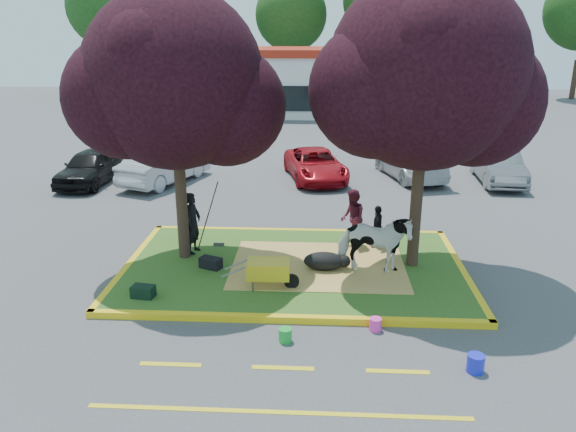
# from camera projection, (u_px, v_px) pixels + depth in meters

# --- Properties ---
(ground) EXTENTS (90.00, 90.00, 0.00)m
(ground) POSITION_uv_depth(u_px,v_px,m) (294.00, 270.00, 13.82)
(ground) COLOR #424244
(ground) RESTS_ON ground
(median_island) EXTENTS (8.00, 5.00, 0.15)m
(median_island) POSITION_uv_depth(u_px,v_px,m) (294.00, 268.00, 13.79)
(median_island) COLOR #2F551A
(median_island) RESTS_ON ground
(curb_near) EXTENTS (8.30, 0.16, 0.15)m
(curb_near) POSITION_uv_depth(u_px,v_px,m) (288.00, 319.00, 11.35)
(curb_near) COLOR yellow
(curb_near) RESTS_ON ground
(curb_far) EXTENTS (8.30, 0.16, 0.15)m
(curb_far) POSITION_uv_depth(u_px,v_px,m) (298.00, 232.00, 16.24)
(curb_far) COLOR yellow
(curb_far) RESTS_ON ground
(curb_left) EXTENTS (0.16, 5.30, 0.15)m
(curb_left) POSITION_uv_depth(u_px,v_px,m) (131.00, 264.00, 14.01)
(curb_left) COLOR yellow
(curb_left) RESTS_ON ground
(curb_right) EXTENTS (0.16, 5.30, 0.15)m
(curb_right) POSITION_uv_depth(u_px,v_px,m) (462.00, 271.00, 13.58)
(curb_right) COLOR yellow
(curb_right) RESTS_ON ground
(straw_bedding) EXTENTS (4.20, 3.00, 0.01)m
(straw_bedding) POSITION_uv_depth(u_px,v_px,m) (318.00, 265.00, 13.74)
(straw_bedding) COLOR tan
(straw_bedding) RESTS_ON median_island
(tree_purple_left) EXTENTS (5.06, 4.20, 6.51)m
(tree_purple_left) POSITION_uv_depth(u_px,v_px,m) (175.00, 88.00, 12.94)
(tree_purple_left) COLOR black
(tree_purple_left) RESTS_ON median_island
(tree_purple_right) EXTENTS (5.30, 4.40, 6.82)m
(tree_purple_right) POSITION_uv_depth(u_px,v_px,m) (427.00, 81.00, 12.39)
(tree_purple_right) COLOR black
(tree_purple_right) RESTS_ON median_island
(fire_lane_stripe_a) EXTENTS (1.10, 0.12, 0.01)m
(fire_lane_stripe_a) POSITION_uv_depth(u_px,v_px,m) (171.00, 364.00, 9.94)
(fire_lane_stripe_a) COLOR yellow
(fire_lane_stripe_a) RESTS_ON ground
(fire_lane_stripe_b) EXTENTS (1.10, 0.12, 0.01)m
(fire_lane_stripe_b) POSITION_uv_depth(u_px,v_px,m) (283.00, 368.00, 9.84)
(fire_lane_stripe_b) COLOR yellow
(fire_lane_stripe_b) RESTS_ON ground
(fire_lane_stripe_c) EXTENTS (1.10, 0.12, 0.01)m
(fire_lane_stripe_c) POSITION_uv_depth(u_px,v_px,m) (398.00, 371.00, 9.74)
(fire_lane_stripe_c) COLOR yellow
(fire_lane_stripe_c) RESTS_ON ground
(fire_lane_long) EXTENTS (6.00, 0.10, 0.01)m
(fire_lane_long) POSITION_uv_depth(u_px,v_px,m) (278.00, 412.00, 8.70)
(fire_lane_long) COLOR yellow
(fire_lane_long) RESTS_ON ground
(retail_building) EXTENTS (20.40, 8.40, 4.40)m
(retail_building) POSITION_uv_depth(u_px,v_px,m) (340.00, 80.00, 39.51)
(retail_building) COLOR silver
(retail_building) RESTS_ON ground
(treeline) EXTENTS (46.58, 7.80, 14.63)m
(treeline) POSITION_uv_depth(u_px,v_px,m) (329.00, 3.00, 46.93)
(treeline) COLOR black
(treeline) RESTS_ON ground
(cow) EXTENTS (1.84, 1.07, 1.47)m
(cow) POSITION_uv_depth(u_px,v_px,m) (374.00, 243.00, 13.13)
(cow) COLOR white
(cow) RESTS_ON median_island
(calf) EXTENTS (1.08, 0.75, 0.43)m
(calf) POSITION_uv_depth(u_px,v_px,m) (324.00, 261.00, 13.45)
(calf) COLOR black
(calf) RESTS_ON median_island
(handler) EXTENTS (0.49, 0.65, 1.60)m
(handler) POSITION_uv_depth(u_px,v_px,m) (193.00, 223.00, 14.32)
(handler) COLOR black
(handler) RESTS_ON median_island
(visitor_a) EXTENTS (0.67, 0.81, 1.53)m
(visitor_a) POSITION_uv_depth(u_px,v_px,m) (352.00, 218.00, 14.79)
(visitor_a) COLOR #4D1625
(visitor_a) RESTS_ON median_island
(visitor_b) EXTENTS (0.38, 0.71, 1.15)m
(visitor_b) POSITION_uv_depth(u_px,v_px,m) (378.00, 227.00, 14.73)
(visitor_b) COLOR black
(visitor_b) RESTS_ON median_island
(wheelbarrow) EXTENTS (1.70, 0.59, 0.64)m
(wheelbarrow) POSITION_uv_depth(u_px,v_px,m) (269.00, 269.00, 12.42)
(wheelbarrow) COLOR black
(wheelbarrow) RESTS_ON median_island
(gear_bag_dark) EXTENTS (0.59, 0.46, 0.26)m
(gear_bag_dark) POSITION_uv_depth(u_px,v_px,m) (211.00, 263.00, 13.55)
(gear_bag_dark) COLOR black
(gear_bag_dark) RESTS_ON median_island
(gear_bag_green) EXTENTS (0.52, 0.37, 0.26)m
(gear_bag_green) POSITION_uv_depth(u_px,v_px,m) (143.00, 291.00, 12.08)
(gear_bag_green) COLOR black
(gear_bag_green) RESTS_ON median_island
(bucket_green) EXTENTS (0.33, 0.33, 0.27)m
(bucket_green) POSITION_uv_depth(u_px,v_px,m) (285.00, 335.00, 10.64)
(bucket_green) COLOR green
(bucket_green) RESTS_ON ground
(bucket_pink) EXTENTS (0.31, 0.31, 0.26)m
(bucket_pink) POSITION_uv_depth(u_px,v_px,m) (375.00, 324.00, 11.03)
(bucket_pink) COLOR #FA37B0
(bucket_pink) RESTS_ON ground
(bucket_blue) EXTENTS (0.35, 0.35, 0.32)m
(bucket_blue) POSITION_uv_depth(u_px,v_px,m) (476.00, 363.00, 9.69)
(bucket_blue) COLOR #1B25DA
(bucket_blue) RESTS_ON ground
(car_black) EXTENTS (1.79, 3.96, 1.32)m
(car_black) POSITION_uv_depth(u_px,v_px,m) (90.00, 167.00, 21.39)
(car_black) COLOR black
(car_black) RESTS_ON ground
(car_silver) EXTENTS (2.91, 4.44, 1.38)m
(car_silver) POSITION_uv_depth(u_px,v_px,m) (165.00, 165.00, 21.49)
(car_silver) COLOR #A9ACB1
(car_silver) RESTS_ON ground
(car_red) EXTENTS (2.85, 4.59, 1.19)m
(car_red) POSITION_uv_depth(u_px,v_px,m) (315.00, 165.00, 22.04)
(car_red) COLOR #AA0E17
(car_red) RESTS_ON ground
(car_white) EXTENTS (2.79, 4.63, 1.25)m
(car_white) POSITION_uv_depth(u_px,v_px,m) (411.00, 162.00, 22.23)
(car_white) COLOR silver
(car_white) RESTS_ON ground
(car_grey) EXTENTS (1.62, 4.12, 1.33)m
(car_grey) POSITION_uv_depth(u_px,v_px,m) (498.00, 165.00, 21.61)
(car_grey) COLOR slate
(car_grey) RESTS_ON ground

